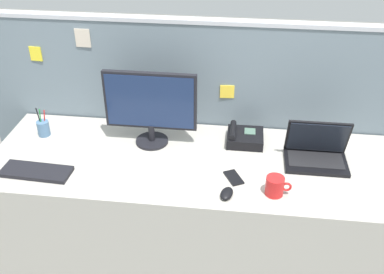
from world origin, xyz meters
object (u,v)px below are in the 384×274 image
at_px(laptop, 316,151).
at_px(cell_phone_black_slab, 234,178).
at_px(computer_mouse_right_hand, 227,193).
at_px(pen_cup, 43,128).
at_px(cell_phone_white_slab, 70,141).
at_px(coffee_mug, 275,186).
at_px(keyboard_main, 36,172).
at_px(desk_phone, 244,137).
at_px(desktop_monitor, 150,105).

bearing_deg(laptop, cell_phone_black_slab, -153.96).
height_order(computer_mouse_right_hand, pen_cup, pen_cup).
xyz_separation_m(cell_phone_white_slab, coffee_mug, (1.18, -0.33, 0.05)).
bearing_deg(keyboard_main, computer_mouse_right_hand, -0.72).
height_order(desk_phone, keyboard_main, desk_phone).
bearing_deg(pen_cup, cell_phone_black_slab, -14.19).
height_order(desk_phone, coffee_mug, coffee_mug).
xyz_separation_m(keyboard_main, cell_phone_black_slab, (1.04, 0.08, -0.01)).
bearing_deg(laptop, cell_phone_white_slab, 179.24).
bearing_deg(desktop_monitor, pen_cup, -179.33).
height_order(desk_phone, pen_cup, pen_cup).
bearing_deg(computer_mouse_right_hand, pen_cup, 171.52).
relative_size(desktop_monitor, cell_phone_black_slab, 4.18).
distance_m(computer_mouse_right_hand, coffee_mug, 0.24).
relative_size(laptop, computer_mouse_right_hand, 3.36).
relative_size(computer_mouse_right_hand, coffee_mug, 0.77).
bearing_deg(pen_cup, coffee_mug, -16.13).
xyz_separation_m(keyboard_main, coffee_mug, (1.25, -0.02, 0.04)).
bearing_deg(keyboard_main, cell_phone_white_slab, 80.23).
bearing_deg(desk_phone, pen_cup, -176.90).
height_order(pen_cup, coffee_mug, pen_cup).
bearing_deg(keyboard_main, cell_phone_black_slab, 7.46).
distance_m(desktop_monitor, coffee_mug, 0.83).
xyz_separation_m(computer_mouse_right_hand, pen_cup, (-1.12, 0.44, 0.03)).
relative_size(computer_mouse_right_hand, cell_phone_black_slab, 0.80).
height_order(keyboard_main, computer_mouse_right_hand, computer_mouse_right_hand).
bearing_deg(computer_mouse_right_hand, desktop_monitor, 148.93).
relative_size(desktop_monitor, keyboard_main, 1.41).
height_order(cell_phone_white_slab, coffee_mug, coffee_mug).
bearing_deg(keyboard_main, pen_cup, 109.11).
xyz_separation_m(desktop_monitor, cell_phone_white_slab, (-0.48, -0.07, -0.24)).
relative_size(pen_cup, cell_phone_black_slab, 1.43).
bearing_deg(laptop, desktop_monitor, 174.82).
height_order(desktop_monitor, keyboard_main, desktop_monitor).
height_order(desktop_monitor, pen_cup, desktop_monitor).
height_order(desktop_monitor, computer_mouse_right_hand, desktop_monitor).
bearing_deg(desktop_monitor, desk_phone, 6.08).
distance_m(keyboard_main, cell_phone_black_slab, 1.05).
bearing_deg(coffee_mug, keyboard_main, 179.13).
xyz_separation_m(laptop, cell_phone_black_slab, (-0.44, -0.21, -0.06)).
bearing_deg(keyboard_main, desktop_monitor, 37.62).
bearing_deg(computer_mouse_right_hand, coffee_mug, 23.80).
distance_m(computer_mouse_right_hand, cell_phone_white_slab, 1.02).
relative_size(laptop, coffee_mug, 2.59).
height_order(keyboard_main, coffee_mug, coffee_mug).
height_order(desktop_monitor, laptop, desktop_monitor).
xyz_separation_m(cell_phone_black_slab, coffee_mug, (0.21, -0.10, 0.05)).
relative_size(desktop_monitor, pen_cup, 2.91).
bearing_deg(desktop_monitor, computer_mouse_right_hand, -43.91).
bearing_deg(cell_phone_black_slab, keyboard_main, 157.16).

